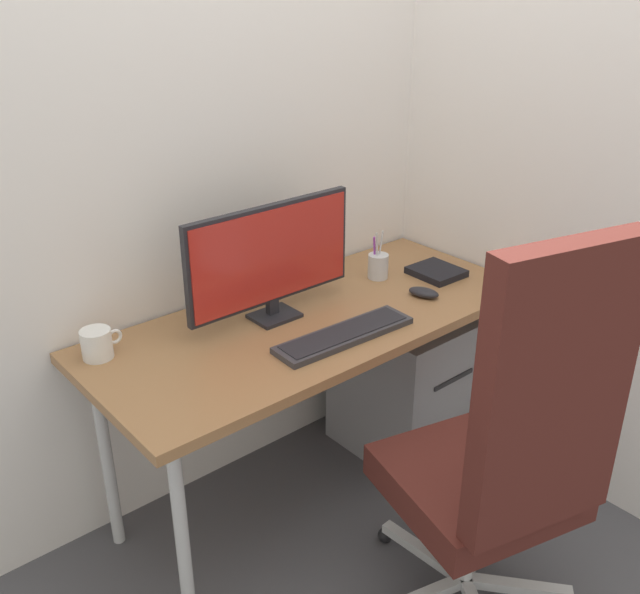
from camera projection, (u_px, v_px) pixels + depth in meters
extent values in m
plane|color=#4C4C51|center=(315.00, 489.00, 2.58)|extent=(8.00, 8.00, 0.00)
cube|color=white|center=(243.00, 79.00, 2.22)|extent=(3.09, 0.04, 2.80)
cube|color=white|center=(545.00, 76.00, 2.28)|extent=(0.04, 2.24, 2.80)
cube|color=#996B42|center=(315.00, 321.00, 2.29)|extent=(1.48, 0.63, 0.03)
cylinder|color=silver|center=(182.00, 540.00, 1.89)|extent=(0.04, 0.04, 0.67)
cylinder|color=silver|center=(488.00, 374.00, 2.66)|extent=(0.04, 0.04, 0.67)
cylinder|color=silver|center=(107.00, 458.00, 2.21)|extent=(0.04, 0.04, 0.67)
cylinder|color=silver|center=(399.00, 331.00, 2.98)|extent=(0.04, 0.04, 0.67)
cube|color=silver|center=(518.00, 587.00, 2.09)|extent=(0.23, 0.26, 0.03)
sphere|color=black|center=(492.00, 524.00, 2.38)|extent=(0.05, 0.05, 0.05)
cube|color=silver|center=(479.00, 545.00, 2.24)|extent=(0.30, 0.15, 0.03)
sphere|color=black|center=(385.00, 535.00, 2.34)|extent=(0.05, 0.05, 0.05)
cube|color=silver|center=(423.00, 551.00, 2.22)|extent=(0.06, 0.31, 0.03)
cylinder|color=silver|center=(469.00, 537.00, 2.05)|extent=(0.04, 0.04, 0.30)
cube|color=#4C1E19|center=(476.00, 481.00, 1.96)|extent=(0.56, 0.55, 0.10)
cube|color=#4C1E19|center=(554.00, 394.00, 1.60)|extent=(0.42, 0.17, 0.73)
cube|color=gray|center=(404.00, 380.00, 2.72)|extent=(0.41, 0.45, 0.56)
cube|color=#262628|center=(453.00, 379.00, 2.52)|extent=(0.20, 0.01, 0.02)
cube|color=black|center=(274.00, 316.00, 2.27)|extent=(0.15, 0.12, 0.01)
cube|color=black|center=(272.00, 305.00, 2.26)|extent=(0.04, 0.02, 0.06)
cube|color=black|center=(270.00, 254.00, 2.19)|extent=(0.60, 0.02, 0.32)
cube|color=#B2261E|center=(273.00, 255.00, 2.18)|extent=(0.58, 0.01, 0.29)
cube|color=#333338|center=(344.00, 335.00, 2.14)|extent=(0.47, 0.14, 0.02)
cube|color=black|center=(344.00, 332.00, 2.14)|extent=(0.43, 0.11, 0.00)
ellipsoid|color=black|center=(424.00, 292.00, 2.41)|extent=(0.09, 0.12, 0.03)
cylinder|color=silver|center=(378.00, 266.00, 2.54)|extent=(0.07, 0.07, 0.09)
cylinder|color=silver|center=(377.00, 250.00, 2.51)|extent=(0.02, 0.01, 0.13)
cylinder|color=silver|center=(380.00, 249.00, 2.52)|extent=(0.02, 0.01, 0.13)
torus|color=purple|center=(378.00, 264.00, 2.54)|extent=(0.04, 0.04, 0.01)
cylinder|color=purple|center=(375.00, 254.00, 2.53)|extent=(0.02, 0.01, 0.13)
cube|color=black|center=(436.00, 272.00, 2.58)|extent=(0.16, 0.18, 0.02)
cylinder|color=white|center=(97.00, 344.00, 2.02)|extent=(0.09, 0.09, 0.09)
torus|color=white|center=(115.00, 337.00, 2.05)|extent=(0.05, 0.01, 0.05)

